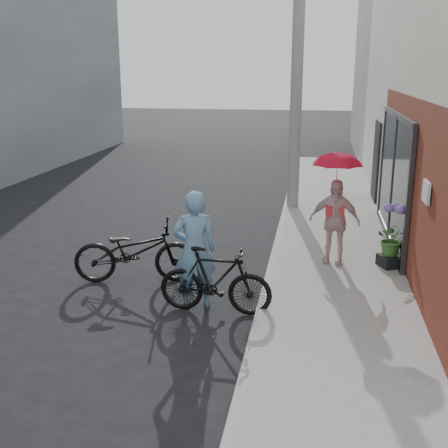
% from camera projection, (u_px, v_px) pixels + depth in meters
% --- Properties ---
extents(ground, '(80.00, 80.00, 0.00)m').
position_uv_depth(ground, '(201.00, 304.00, 8.54)').
color(ground, black).
rests_on(ground, ground).
extents(sidewalk, '(2.20, 24.00, 0.12)m').
position_uv_depth(sidewalk, '(338.00, 264.00, 10.09)').
color(sidewalk, gray).
rests_on(sidewalk, ground).
extents(curb, '(0.12, 24.00, 0.12)m').
position_uv_depth(curb, '(273.00, 261.00, 10.28)').
color(curb, '#9E9E99').
rests_on(curb, ground).
extents(utility_pole, '(0.28, 0.28, 7.00)m').
position_uv_depth(utility_pole, '(297.00, 66.00, 13.12)').
color(utility_pole, '#9E9E99').
rests_on(utility_pole, ground).
extents(officer, '(0.75, 0.61, 1.78)m').
position_uv_depth(officer, '(194.00, 250.00, 8.25)').
color(officer, '#6C9AC1').
rests_on(officer, ground).
extents(bike_left, '(2.12, 1.10, 1.06)m').
position_uv_depth(bike_left, '(135.00, 251.00, 9.31)').
color(bike_left, black).
rests_on(bike_left, ground).
extents(bike_right, '(1.68, 0.53, 1.00)m').
position_uv_depth(bike_right, '(215.00, 281.00, 8.13)').
color(bike_right, black).
rests_on(bike_right, ground).
extents(kimono_woman, '(0.94, 0.53, 1.51)m').
position_uv_depth(kimono_woman, '(334.00, 221.00, 9.83)').
color(kimono_woman, beige).
rests_on(kimono_woman, sidewalk).
extents(parasol, '(0.84, 0.84, 0.74)m').
position_uv_depth(parasol, '(338.00, 157.00, 9.52)').
color(parasol, '#F31C46').
rests_on(parasol, kimono_woman).
extents(planter, '(0.50, 0.50, 0.20)m').
position_uv_depth(planter, '(391.00, 261.00, 9.79)').
color(planter, black).
rests_on(planter, sidewalk).
extents(potted_plant, '(0.54, 0.47, 0.60)m').
position_uv_depth(potted_plant, '(392.00, 239.00, 9.68)').
color(potted_plant, '#3C712D').
rests_on(potted_plant, planter).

